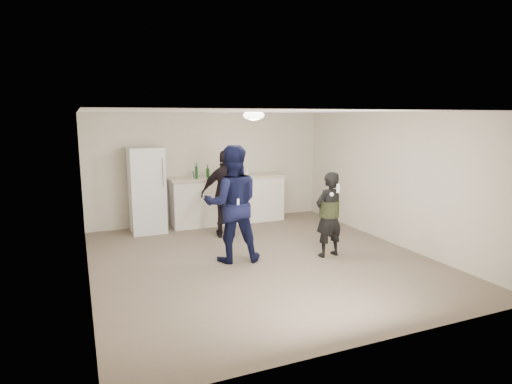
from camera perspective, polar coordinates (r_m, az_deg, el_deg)
name	(u,v)px	position (r m, az deg, el deg)	size (l,w,h in m)	color
floor	(260,260)	(7.45, 0.60, -8.99)	(6.00, 6.00, 0.00)	#6B5B4C
ceiling	(261,112)	(7.04, 0.64, 10.61)	(6.00, 6.00, 0.00)	silver
wall_back	(209,168)	(9.94, -6.28, 3.18)	(6.00, 6.00, 0.00)	beige
wall_front	(376,232)	(4.60, 15.68, -5.22)	(6.00, 6.00, 0.00)	beige
wall_left	(84,200)	(6.57, -21.98, -1.05)	(6.00, 6.00, 0.00)	beige
wall_right	(392,179)	(8.60, 17.70, 1.69)	(6.00, 6.00, 0.00)	beige
counter	(228,200)	(9.84, -3.72, -1.12)	(2.60, 0.56, 1.05)	white
counter_top	(228,177)	(9.75, -3.76, 2.02)	(2.68, 0.64, 0.04)	beige
fridge	(147,190)	(9.28, -14.35, 0.25)	(0.70, 0.70, 1.80)	silver
fridge_handle	(163,173)	(8.91, -12.32, 2.53)	(0.02, 0.02, 0.60)	#B5B5BA
ceiling_dome	(254,115)	(7.32, -0.31, 10.20)	(0.36, 0.36, 0.16)	white
shaker	(193,175)	(9.42, -8.46, 2.29)	(0.08, 0.08, 0.17)	silver
man	(232,204)	(7.17, -3.21, -1.60)	(0.96, 0.75, 1.97)	#101444
woman	(329,215)	(7.54, 9.70, -2.99)	(0.55, 0.36, 1.50)	black
camo_shorts	(329,209)	(7.52, 9.73, -2.23)	(0.34, 0.34, 0.28)	#2E3C1B
spectator	(227,194)	(8.66, -3.92, -0.25)	(1.04, 0.43, 1.77)	black
remote_man	(238,203)	(6.90, -2.43, -1.51)	(0.04, 0.04, 0.15)	white
nunchuk_man	(244,207)	(6.98, -1.59, -1.95)	(0.07, 0.07, 0.07)	white
remote_woman	(338,188)	(7.24, 10.88, 0.48)	(0.04, 0.04, 0.15)	white
nunchuk_woman	(332,194)	(7.23, 10.06, -0.31)	(0.07, 0.07, 0.07)	white
bottle_cluster	(220,172)	(9.69, -4.85, 2.73)	(1.28, 0.35, 0.27)	#8A5314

